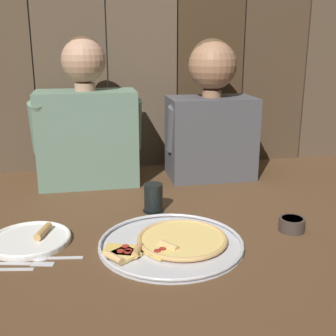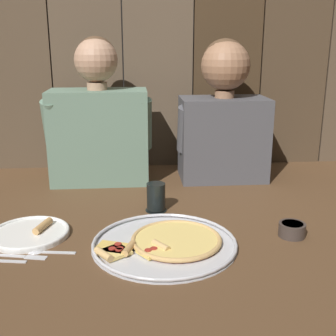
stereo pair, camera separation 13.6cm
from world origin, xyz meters
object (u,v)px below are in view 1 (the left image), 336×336
Objects in this scene: pizza_tray at (173,242)px; drinking_glass at (153,198)px; dipping_bowl at (292,224)px; diner_left at (87,121)px; diner_right at (211,114)px; dinner_plate at (30,239)px.

pizza_tray is 0.27m from drinking_glass.
drinking_glass reaches higher than pizza_tray.
drinking_glass is at bearing 149.08° from dipping_bowl.
pizza_tray is at bearing -69.91° from diner_left.
diner_right is (0.52, 0.00, 0.01)m from diner_left.
dipping_bowl reaches higher than dinner_plate.
diner_right is at bearing 49.67° from drinking_glass.
diner_left is at bearing 135.80° from dipping_bowl.
drinking_glass is 1.23× the size of dipping_bowl.
drinking_glass is at bearing -130.33° from diner_right.
diner_left is (-0.23, 0.63, 0.25)m from pizza_tray.
diner_left reaches higher than pizza_tray.
diner_right reaches higher than drinking_glass.
pizza_tray is 0.71m from diner_left.
dipping_bowl is at bearing -30.92° from drinking_glass.
dinner_plate is 0.61m from diner_left.
diner_right reaches higher than dipping_bowl.
drinking_glass is at bearing 23.75° from dinner_plate.
dinner_plate is at bearing 175.25° from dipping_bowl.
dinner_plate is 0.91m from diner_right.
drinking_glass is 0.52m from diner_right.
pizza_tray is 5.20× the size of dipping_bowl.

